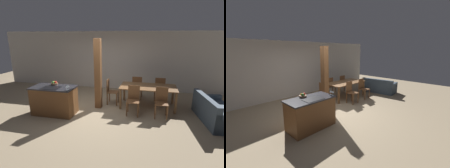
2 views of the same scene
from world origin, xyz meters
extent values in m
plane|color=#9E896B|center=(0.00, 0.00, 0.00)|extent=(16.00, 16.00, 0.00)
cube|color=beige|center=(0.00, 2.84, 1.35)|extent=(11.20, 0.08, 2.70)
cube|color=brown|center=(-1.19, -0.43, 0.44)|extent=(1.36, 0.70, 0.88)
cube|color=#232328|center=(-1.19, -0.43, 0.90)|extent=(1.40, 0.74, 0.04)
cube|color=black|center=(-1.19, -0.56, 0.92)|extent=(0.56, 0.40, 0.01)
cylinder|color=#99704C|center=(-1.28, -0.19, 0.95)|extent=(0.22, 0.22, 0.05)
sphere|color=red|center=(-1.23, -0.19, 1.00)|extent=(0.08, 0.08, 0.08)
sphere|color=gold|center=(-1.31, -0.16, 1.00)|extent=(0.07, 0.07, 0.07)
sphere|color=#3D8E38|center=(-1.31, -0.23, 1.00)|extent=(0.08, 0.08, 0.08)
cylinder|color=silver|center=(-0.57, -0.72, 0.93)|extent=(0.06, 0.06, 0.00)
cylinder|color=silver|center=(-0.57, -0.72, 0.97)|extent=(0.01, 0.01, 0.08)
cone|color=silver|center=(-0.57, -0.72, 1.05)|extent=(0.07, 0.07, 0.06)
cylinder|color=silver|center=(-0.57, -0.63, 0.93)|extent=(0.06, 0.06, 0.00)
cylinder|color=silver|center=(-0.57, -0.63, 0.97)|extent=(0.01, 0.01, 0.08)
cone|color=silver|center=(-0.57, -0.63, 1.05)|extent=(0.07, 0.07, 0.06)
cube|color=brown|center=(1.77, 0.84, 0.75)|extent=(1.96, 1.00, 0.03)
cube|color=brown|center=(0.86, 0.40, 0.37)|extent=(0.07, 0.07, 0.73)
cube|color=brown|center=(2.68, 0.40, 0.37)|extent=(0.07, 0.07, 0.73)
cube|color=brown|center=(0.86, 1.28, 0.37)|extent=(0.07, 0.07, 0.73)
cube|color=brown|center=(2.68, 1.28, 0.37)|extent=(0.07, 0.07, 0.73)
cube|color=brown|center=(1.33, 0.04, 0.47)|extent=(0.40, 0.40, 0.02)
cube|color=brown|center=(1.33, 0.23, 0.71)|extent=(0.38, 0.02, 0.47)
cube|color=brown|center=(1.15, -0.14, 0.23)|extent=(0.04, 0.04, 0.46)
cube|color=brown|center=(1.51, -0.14, 0.23)|extent=(0.04, 0.04, 0.46)
cube|color=brown|center=(1.15, 0.21, 0.23)|extent=(0.04, 0.04, 0.46)
cube|color=brown|center=(1.51, 0.21, 0.23)|extent=(0.04, 0.04, 0.46)
cube|color=brown|center=(2.21, 0.04, 0.47)|extent=(0.40, 0.40, 0.02)
cube|color=brown|center=(2.21, 0.23, 0.71)|extent=(0.38, 0.02, 0.47)
cube|color=brown|center=(2.03, -0.14, 0.23)|extent=(0.04, 0.04, 0.46)
cube|color=brown|center=(2.39, -0.14, 0.23)|extent=(0.04, 0.04, 0.46)
cube|color=brown|center=(2.03, 0.21, 0.23)|extent=(0.04, 0.04, 0.46)
cube|color=brown|center=(2.39, 0.21, 0.23)|extent=(0.04, 0.04, 0.46)
cube|color=brown|center=(1.33, 1.64, 0.47)|extent=(0.40, 0.40, 0.02)
cube|color=brown|center=(1.33, 1.45, 0.71)|extent=(0.38, 0.02, 0.47)
cube|color=brown|center=(1.51, 1.82, 0.23)|extent=(0.04, 0.04, 0.46)
cube|color=brown|center=(1.15, 1.82, 0.23)|extent=(0.04, 0.04, 0.46)
cube|color=brown|center=(1.51, 1.46, 0.23)|extent=(0.04, 0.04, 0.46)
cube|color=brown|center=(1.15, 1.46, 0.23)|extent=(0.04, 0.04, 0.46)
cube|color=brown|center=(2.21, 1.64, 0.47)|extent=(0.40, 0.40, 0.02)
cube|color=brown|center=(2.21, 1.45, 0.71)|extent=(0.38, 0.02, 0.47)
cube|color=brown|center=(2.39, 1.82, 0.23)|extent=(0.04, 0.04, 0.46)
cube|color=brown|center=(2.03, 1.82, 0.23)|extent=(0.04, 0.04, 0.46)
cube|color=brown|center=(2.39, 1.46, 0.23)|extent=(0.04, 0.04, 0.46)
cube|color=brown|center=(2.03, 1.46, 0.23)|extent=(0.04, 0.04, 0.46)
cube|color=brown|center=(0.49, 0.84, 0.47)|extent=(0.40, 0.40, 0.02)
cube|color=brown|center=(0.30, 0.84, 0.71)|extent=(0.02, 0.38, 0.47)
cube|color=brown|center=(0.67, 0.66, 0.23)|extent=(0.04, 0.04, 0.46)
cube|color=brown|center=(0.67, 1.02, 0.23)|extent=(0.04, 0.04, 0.46)
cube|color=brown|center=(0.31, 0.66, 0.23)|extent=(0.04, 0.04, 0.46)
cube|color=brown|center=(0.31, 1.02, 0.23)|extent=(0.04, 0.04, 0.46)
cube|color=#3D4C5B|center=(3.84, 0.14, 0.22)|extent=(1.08, 1.79, 0.44)
cube|color=#3D4C5B|center=(3.48, 0.09, 0.60)|extent=(0.36, 1.70, 0.32)
cube|color=#3D4C5B|center=(3.75, 0.91, 0.29)|extent=(0.90, 0.24, 0.58)
cube|color=brown|center=(0.07, 0.38, 1.21)|extent=(0.22, 0.22, 2.42)
camera|label=1|loc=(1.82, -5.23, 2.50)|focal=28.00mm
camera|label=2|loc=(-3.58, -3.88, 2.27)|focal=24.00mm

